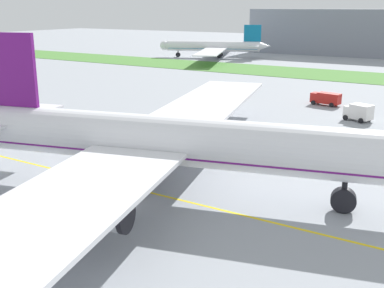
{
  "coord_description": "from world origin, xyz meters",
  "views": [
    {
      "loc": [
        29.18,
        -33.76,
        18.67
      ],
      "look_at": [
        1.21,
        11.36,
        3.49
      ],
      "focal_mm": 44.83,
      "sensor_mm": 36.0,
      "label": 1
    }
  ],
  "objects_px": {
    "service_truck_fuel_bowser": "(326,98)",
    "ground_crew_marshaller_front": "(111,165)",
    "airliner_foreground": "(161,141)",
    "service_truck_baggage_loader": "(359,112)",
    "parked_airliner_far_left": "(215,47)"
  },
  "relations": [
    {
      "from": "service_truck_fuel_bowser",
      "to": "ground_crew_marshaller_front",
      "type": "bearing_deg",
      "value": -99.84
    },
    {
      "from": "airliner_foreground",
      "to": "service_truck_baggage_loader",
      "type": "distance_m",
      "value": 45.36
    },
    {
      "from": "parked_airliner_far_left",
      "to": "airliner_foreground",
      "type": "bearing_deg",
      "value": -63.08
    },
    {
      "from": "airliner_foreground",
      "to": "service_truck_fuel_bowser",
      "type": "distance_m",
      "value": 54.78
    },
    {
      "from": "service_truck_fuel_bowser",
      "to": "parked_airliner_far_left",
      "type": "height_order",
      "value": "parked_airliner_far_left"
    },
    {
      "from": "service_truck_baggage_loader",
      "to": "parked_airliner_far_left",
      "type": "xyz_separation_m",
      "value": [
        -73.08,
        80.62,
        2.63
      ]
    },
    {
      "from": "service_truck_baggage_loader",
      "to": "service_truck_fuel_bowser",
      "type": "height_order",
      "value": "service_truck_baggage_loader"
    },
    {
      "from": "service_truck_fuel_bowser",
      "to": "parked_airliner_far_left",
      "type": "bearing_deg",
      "value": 132.51
    },
    {
      "from": "service_truck_baggage_loader",
      "to": "ground_crew_marshaller_front",
      "type": "bearing_deg",
      "value": -112.89
    },
    {
      "from": "service_truck_baggage_loader",
      "to": "parked_airliner_far_left",
      "type": "relative_size",
      "value": 0.08
    },
    {
      "from": "ground_crew_marshaller_front",
      "to": "service_truck_fuel_bowser",
      "type": "bearing_deg",
      "value": 80.16
    },
    {
      "from": "service_truck_baggage_loader",
      "to": "parked_airliner_far_left",
      "type": "distance_m",
      "value": 108.85
    },
    {
      "from": "airliner_foreground",
      "to": "parked_airliner_far_left",
      "type": "relative_size",
      "value": 1.31
    },
    {
      "from": "service_truck_baggage_loader",
      "to": "parked_airliner_far_left",
      "type": "height_order",
      "value": "parked_airliner_far_left"
    },
    {
      "from": "ground_crew_marshaller_front",
      "to": "service_truck_baggage_loader",
      "type": "height_order",
      "value": "service_truck_baggage_loader"
    }
  ]
}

